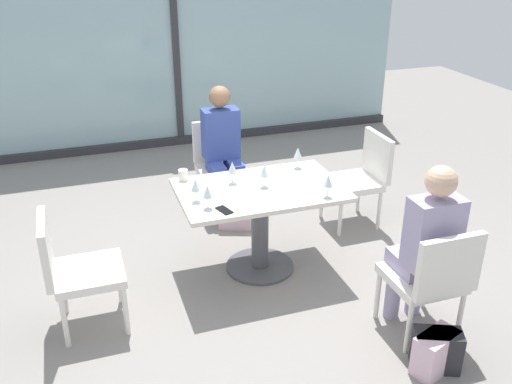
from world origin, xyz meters
The scene contains 20 objects.
ground_plane centered at (0.00, 0.00, 0.00)m, with size 12.00×12.00×0.00m, color gray.
window_wall_backdrop centered at (0.00, 3.20, 1.21)m, with size 5.96×0.10×2.70m.
dining_table_main centered at (0.00, 0.00, 0.54)m, with size 1.29×0.82×0.73m.
chair_front_right centered at (0.78, -1.20, 0.50)m, with size 0.46×0.50×0.87m.
chair_near_window centered at (0.00, 1.20, 0.50)m, with size 0.46×0.51×0.87m.
chair_side_end centered at (-1.45, -0.31, 0.50)m, with size 0.50×0.46×0.87m.
chair_far_right centered at (1.16, 0.47, 0.50)m, with size 0.50×0.46×0.87m.
person_front_right centered at (0.78, -1.09, 0.70)m, with size 0.34×0.39×1.26m.
person_near_window centered at (0.00, 1.09, 0.70)m, with size 0.34×0.39×1.26m.
wine_glass_0 centered at (-0.53, -0.08, 0.86)m, with size 0.07×0.07×0.18m.
wine_glass_1 centered at (-0.18, 0.15, 0.86)m, with size 0.07×0.07×0.18m.
wine_glass_2 centered at (0.04, 0.01, 0.86)m, with size 0.07×0.07×0.18m.
wine_glass_3 centered at (-0.47, -0.22, 0.86)m, with size 0.07×0.07×0.18m.
wine_glass_4 centered at (0.43, 0.28, 0.86)m, with size 0.07×0.07×0.18m.
wine_glass_5 centered at (0.43, -0.32, 0.86)m, with size 0.07×0.07×0.18m.
coffee_cup centered at (-0.54, 0.34, 0.78)m, with size 0.08×0.08×0.09m, color white.
cell_phone_on_table centered at (-0.37, -0.29, 0.73)m, with size 0.07×0.14×0.01m, color black.
handbag_0 centered at (0.65, -1.50, 0.14)m, with size 0.30×0.16×0.28m, color beige.
handbag_1 centered at (0.01, 0.74, 0.14)m, with size 0.30×0.16×0.28m, color beige.
handbag_2 centered at (0.68, -1.48, 0.14)m, with size 0.30×0.16×0.28m, color #232328.
Camera 1 is at (-1.32, -3.80, 2.57)m, focal length 39.73 mm.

